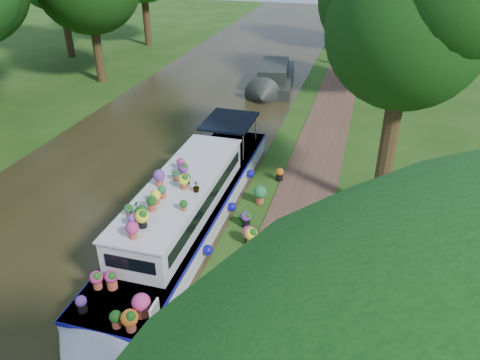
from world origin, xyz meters
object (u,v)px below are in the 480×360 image
plant_boat (183,210)px  pedestrian_dark (340,54)px  second_boat (274,78)px  pedestrian_pink (354,53)px

plant_boat → pedestrian_dark: bearing=82.4°
second_boat → pedestrian_pink: 7.92m
second_boat → pedestrian_pink: bearing=48.7°
plant_boat → pedestrian_pink: plant_boat is taller
pedestrian_dark → plant_boat: bearing=-96.6°
pedestrian_pink → plant_boat: bearing=-97.9°
second_boat → pedestrian_pink: (4.37, 6.60, 0.25)m
plant_boat → pedestrian_pink: 22.91m
plant_boat → pedestrian_pink: size_ratio=8.57×
pedestrian_pink → pedestrian_dark: (-0.94, -0.47, -0.04)m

